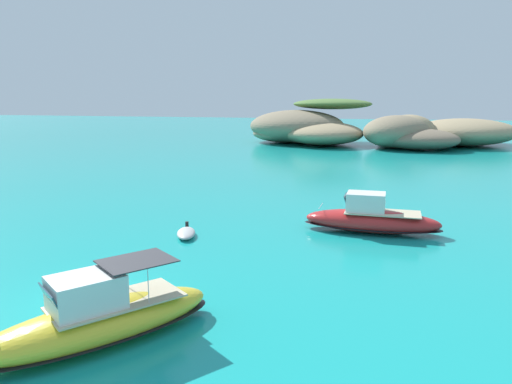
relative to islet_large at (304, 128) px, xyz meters
The scene contains 6 objects.
ground_plane 76.75m from the islet_large, 85.18° to the right, with size 400.00×400.00×0.00m, color teal.
islet_large is the anchor object (origin of this frame).
islet_small 23.52m from the islet_large, ahead, with size 32.47×32.82×5.71m.
motorboat_yellow 80.40m from the islet_large, 83.62° to the right, with size 6.86×8.30×2.63m.
motorboat_red 65.05m from the islet_large, 74.88° to the right, with size 8.56×2.69×2.51m.
dinghy_tender 67.47m from the islet_large, 84.72° to the right, with size 2.02×2.83×0.58m.
Camera 1 is at (12.18, -16.60, 8.24)m, focal length 33.71 mm.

